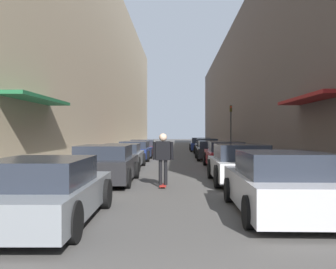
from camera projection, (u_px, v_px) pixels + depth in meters
The scene contains 18 objects.
ground at pixel (175, 156), 27.83m from camera, with size 143.98×143.98×0.00m, color #4C4947.
curb_strip_left at pixel (129, 151), 34.48m from camera, with size 1.80×65.45×0.12m.
curb_strip_right at pixel (222, 151), 34.27m from camera, with size 1.80×65.45×0.12m.
building_row_left at pixel (97, 70), 34.51m from camera, with size 4.90×65.45×14.97m.
building_row_right at pixel (254, 88), 34.17m from camera, with size 4.90×65.45×11.66m.
parked_car_left_0 at pixel (45, 191), 7.08m from camera, with size 1.99×4.37×1.23m.
parked_car_left_1 at pixel (105, 165), 12.68m from camera, with size 2.01×4.03×1.29m.
parked_car_left_2 at pixel (122, 156), 17.85m from camera, with size 1.97×4.48×1.18m.
parked_car_left_3 at pixel (135, 151), 23.22m from camera, with size 1.96×4.37×1.19m.
parked_car_left_4 at pixel (143, 148), 28.48m from camera, with size 2.02×4.43×1.18m.
parked_car_right_0 at pixel (280, 184), 7.84m from camera, with size 1.93×4.18×1.32m.
parked_car_right_1 at pixel (240, 164), 12.68m from camera, with size 1.96×3.94×1.32m.
parked_car_right_2 at pixel (225, 155), 18.02m from camera, with size 1.87×4.70×1.28m.
parked_car_right_3 at pixel (211, 150), 23.58m from camera, with size 1.95×3.96×1.20m.
parked_car_right_4 at pixel (207, 147), 28.97m from camera, with size 1.88×4.74×1.25m.
parked_car_right_5 at pixel (201, 145), 34.64m from camera, with size 2.00×4.39×1.25m.
skateboarder at pixel (163, 154), 11.71m from camera, with size 0.65×0.78×1.69m.
traffic_light at pixel (231, 124), 26.81m from camera, with size 0.16×0.22×3.54m.
Camera 1 is at (0.15, -1.65, 1.71)m, focal length 40.00 mm.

